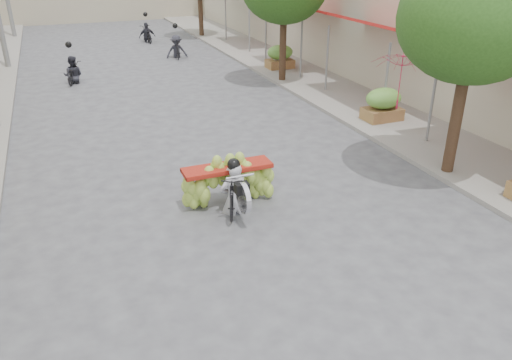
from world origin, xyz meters
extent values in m
plane|color=#55555A|center=(0.00, 0.00, 0.00)|extent=(120.00, 120.00, 0.00)
cube|color=gray|center=(7.00, 15.00, 0.06)|extent=(4.00, 60.00, 0.12)
cube|color=#BFB79E|center=(12.00, 14.00, 3.00)|extent=(8.00, 40.00, 6.00)
cylinder|color=slate|center=(6.30, 5.90, 1.27)|extent=(0.08, 0.08, 2.55)
cube|color=#A41A15|center=(7.12, 10.00, 2.75)|extent=(1.77, 4.20, 0.53)
cylinder|color=slate|center=(6.30, 8.10, 1.27)|extent=(0.08, 0.08, 2.55)
cylinder|color=slate|center=(6.30, 11.90, 1.27)|extent=(0.08, 0.08, 2.55)
cube|color=#A41A15|center=(7.12, 16.00, 2.75)|extent=(1.77, 4.20, 0.53)
cylinder|color=slate|center=(6.30, 14.10, 1.27)|extent=(0.08, 0.08, 2.55)
cylinder|color=slate|center=(6.30, 17.90, 1.27)|extent=(0.08, 0.08, 2.55)
cylinder|color=slate|center=(6.30, 20.10, 1.27)|extent=(0.08, 0.08, 2.55)
cylinder|color=slate|center=(6.30, 23.90, 1.27)|extent=(0.08, 0.08, 2.55)
cylinder|color=#3A2719|center=(5.40, 4.00, 1.60)|extent=(0.28, 0.28, 3.20)
ellipsoid|color=#275017|center=(5.40, 4.00, 3.80)|extent=(3.40, 3.40, 2.90)
cylinder|color=#3A2719|center=(5.40, 14.00, 1.60)|extent=(0.28, 0.28, 3.20)
cylinder|color=#3A2719|center=(5.40, 26.00, 1.60)|extent=(0.28, 0.28, 3.20)
cube|color=brown|center=(6.20, 8.00, 0.37)|extent=(1.20, 0.80, 0.50)
ellipsoid|color=#62A03C|center=(6.20, 8.00, 0.95)|extent=(1.20, 0.88, 0.66)
cube|color=brown|center=(6.20, 16.00, 0.37)|extent=(1.20, 0.80, 0.50)
ellipsoid|color=#62A03C|center=(6.20, 16.00, 0.95)|extent=(1.20, 0.88, 0.66)
imported|color=black|center=(-0.25, 4.26, 0.47)|extent=(1.05, 1.65, 0.94)
cylinder|color=silver|center=(-0.25, 3.61, 0.62)|extent=(0.10, 0.66, 0.66)
cube|color=black|center=(-0.25, 3.71, 0.80)|extent=(0.28, 0.22, 0.22)
cylinder|color=silver|center=(-0.25, 3.81, 1.02)|extent=(0.60, 0.05, 0.05)
cube|color=maroon|center=(-0.25, 4.61, 0.88)|extent=(1.97, 0.55, 0.10)
imported|color=silver|center=(-0.25, 4.21, 1.16)|extent=(0.62, 0.46, 1.72)
sphere|color=black|center=(-0.25, 4.18, 1.99)|extent=(0.28, 0.28, 0.28)
imported|color=#B31738|center=(6.07, 7.07, 2.45)|extent=(2.48, 2.48, 1.71)
imported|color=silver|center=(6.17, 16.13, 1.06)|extent=(1.08, 0.97, 1.88)
imported|color=black|center=(-2.74, 17.15, 0.42)|extent=(0.99, 1.58, 0.84)
imported|color=#2B2B33|center=(-2.74, 17.15, 1.12)|extent=(0.90, 0.71, 1.65)
sphere|color=black|center=(-2.74, 17.15, 1.58)|extent=(0.26, 0.26, 0.26)
imported|color=black|center=(2.49, 20.52, 0.53)|extent=(0.73, 1.84, 1.05)
imported|color=#2B2B33|center=(2.49, 20.52, 1.12)|extent=(1.12, 0.68, 1.65)
sphere|color=black|center=(2.49, 20.52, 1.58)|extent=(0.26, 0.26, 0.26)
imported|color=black|center=(1.94, 25.52, 0.45)|extent=(0.68, 1.63, 0.90)
imported|color=#2B2B33|center=(1.94, 25.52, 1.12)|extent=(1.00, 0.60, 1.65)
sphere|color=black|center=(1.94, 25.52, 1.58)|extent=(0.26, 0.26, 0.26)
camera|label=1|loc=(-3.38, -4.85, 5.32)|focal=35.00mm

